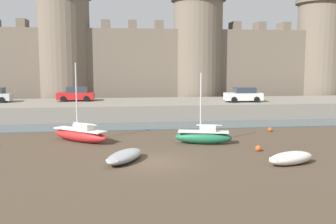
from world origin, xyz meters
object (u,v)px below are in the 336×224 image
object	(u,v)px
rowboat_midflat_left	(125,156)
mooring_buoy_near_shore	(258,148)
car_quay_centre_east	(244,95)
sailboat_foreground_centre	(204,136)
sailboat_near_channel_right	(80,134)
mooring_buoy_near_channel	(270,129)
car_quay_east	(76,94)
rowboat_foreground_left	(291,158)

from	to	relation	value
rowboat_midflat_left	mooring_buoy_near_shore	size ratio (longest dim) A/B	9.71
car_quay_centre_east	sailboat_foreground_centre	bearing A→B (deg)	-118.60
rowboat_midflat_left	mooring_buoy_near_shore	xyz separation A→B (m)	(9.13, 1.79, -0.16)
sailboat_near_channel_right	sailboat_foreground_centre	xyz separation A→B (m)	(9.19, -1.97, -0.00)
mooring_buoy_near_channel	car_quay_centre_east	distance (m)	9.69
rowboat_midflat_left	car_quay_centre_east	xyz separation A→B (m)	(13.48, 18.51, 2.11)
sailboat_foreground_centre	car_quay_centre_east	size ratio (longest dim) A/B	1.28
car_quay_east	sailboat_foreground_centre	bearing A→B (deg)	-57.34
rowboat_midflat_left	car_quay_centre_east	world-z (taller)	car_quay_centre_east
car_quay_east	mooring_buoy_near_shore	bearing A→B (deg)	-54.71
rowboat_foreground_left	car_quay_east	world-z (taller)	car_quay_east
sailboat_foreground_centre	mooring_buoy_near_channel	size ratio (longest dim) A/B	14.63
rowboat_foreground_left	mooring_buoy_near_channel	size ratio (longest dim) A/B	9.38
rowboat_midflat_left	rowboat_foreground_left	distance (m)	9.96
sailboat_near_channel_right	car_quay_centre_east	distance (m)	20.61
rowboat_foreground_left	car_quay_east	distance (m)	28.10
rowboat_foreground_left	sailboat_near_channel_right	size ratio (longest dim) A/B	0.56
rowboat_midflat_left	rowboat_foreground_left	xyz separation A→B (m)	(9.79, -1.88, 0.04)
mooring_buoy_near_channel	rowboat_foreground_left	bearing A→B (deg)	-105.77
car_quay_east	car_quay_centre_east	world-z (taller)	same
rowboat_foreground_left	car_quay_east	xyz separation A→B (m)	(-14.87, 23.75, 2.06)
mooring_buoy_near_channel	car_quay_east	world-z (taller)	car_quay_east
car_quay_east	car_quay_centre_east	bearing A→B (deg)	-10.26
rowboat_foreground_left	sailboat_foreground_centre	size ratio (longest dim) A/B	0.64
sailboat_near_channel_right	rowboat_midflat_left	bearing A→B (deg)	-63.86
sailboat_near_channel_right	sailboat_foreground_centre	world-z (taller)	sailboat_near_channel_right
sailboat_near_channel_right	car_quay_east	bearing A→B (deg)	96.85
sailboat_near_channel_right	rowboat_foreground_left	bearing A→B (deg)	-33.14
mooring_buoy_near_shore	car_quay_east	bearing A→B (deg)	125.29
mooring_buoy_near_shore	car_quay_centre_east	size ratio (longest dim) A/B	0.10
rowboat_foreground_left	mooring_buoy_near_shore	size ratio (longest dim) A/B	8.33
sailboat_foreground_centre	car_quay_centre_east	world-z (taller)	sailboat_foreground_centre
mooring_buoy_near_channel	car_quay_east	bearing A→B (deg)	144.64
mooring_buoy_near_shore	mooring_buoy_near_channel	bearing A→B (deg)	62.81
rowboat_midflat_left	sailboat_foreground_centre	distance (m)	7.56
mooring_buoy_near_shore	car_quay_centre_east	distance (m)	17.43
sailboat_near_channel_right	car_quay_east	world-z (taller)	sailboat_near_channel_right
sailboat_foreground_centre	car_quay_east	size ratio (longest dim) A/B	1.28
mooring_buoy_near_channel	sailboat_foreground_centre	bearing A→B (deg)	-147.42
sailboat_near_channel_right	mooring_buoy_near_shore	distance (m)	13.31
rowboat_midflat_left	sailboat_near_channel_right	size ratio (longest dim) A/B	0.66
sailboat_foreground_centre	mooring_buoy_near_channel	world-z (taller)	sailboat_foreground_centre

